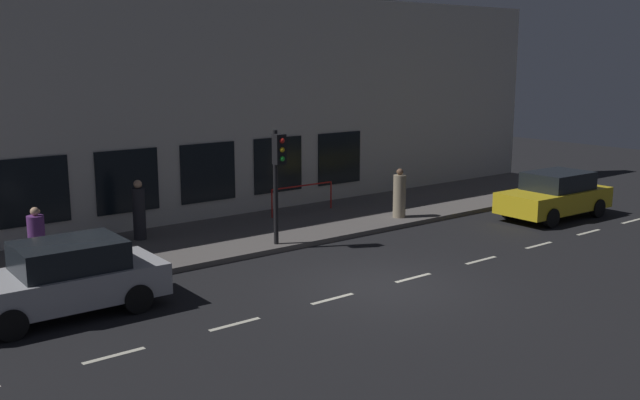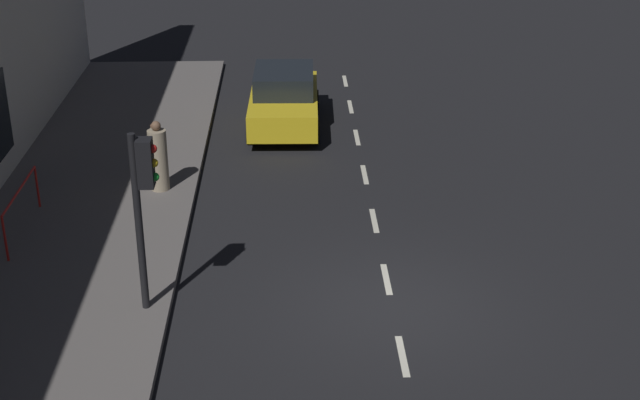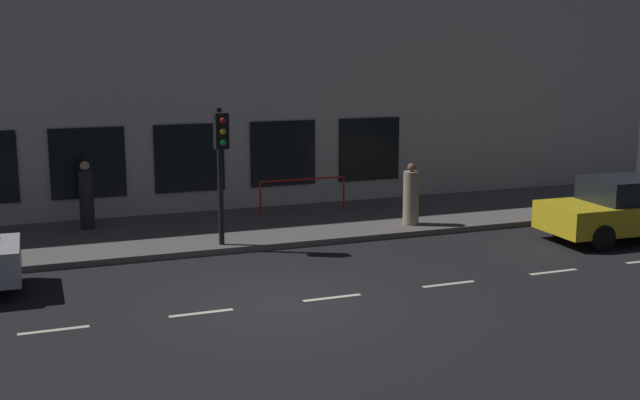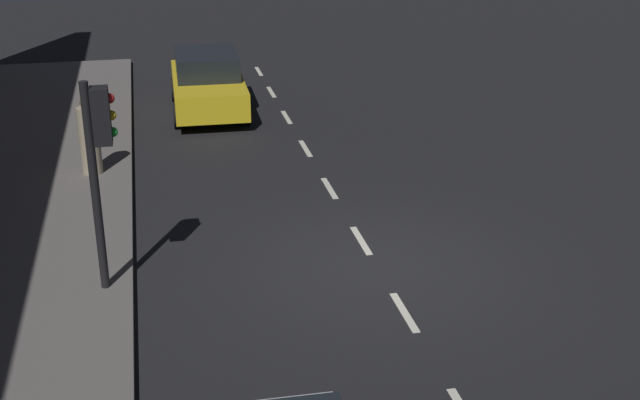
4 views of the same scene
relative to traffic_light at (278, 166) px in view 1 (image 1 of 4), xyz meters
The scene contains 12 objects.
ground_plane 4.93m from the traffic_light, behind, with size 60.00×60.00×0.00m, color black.
sidewalk 3.07m from the traffic_light, ahead, with size 4.50×32.00×0.15m.
building_facade 4.70m from the traffic_light, ahead, with size 0.65×32.00×7.54m.
lane_centre_line 5.05m from the traffic_light, 165.47° to the right, with size 0.12×27.20×0.01m.
traffic_light is the anchor object (origin of this frame).
parked_car_0 6.97m from the traffic_light, 102.82° to the left, with size 2.03×4.23×1.58m.
parked_car_1 10.30m from the traffic_light, 103.31° to the right, with size 2.00×4.24×1.58m.
pedestrian_0 6.69m from the traffic_light, 84.50° to the left, with size 0.54×0.54×1.83m.
pedestrian_1 5.52m from the traffic_light, 84.44° to the right, with size 0.50×0.50×1.65m.
pedestrian_2 4.42m from the traffic_light, 43.15° to the left, with size 0.51×0.51×1.77m.
trash_bin 6.01m from the traffic_light, 80.00° to the left, with size 0.63×0.63×0.83m.
red_railing 4.64m from the traffic_light, 45.54° to the right, with size 0.05×2.58×0.97m.
Camera 1 is at (-12.22, 11.52, 5.42)m, focal length 40.56 mm.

